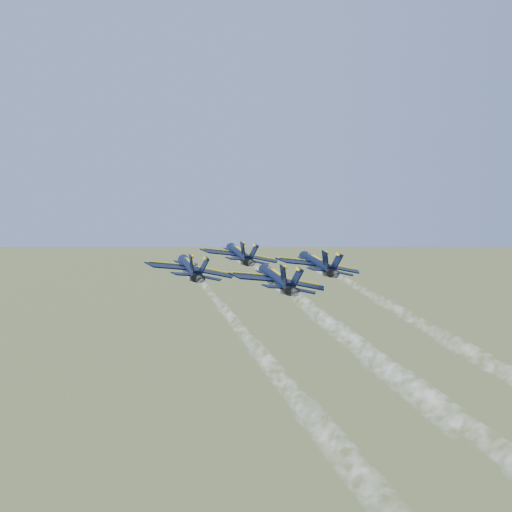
{
  "coord_description": "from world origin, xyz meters",
  "views": [
    {
      "loc": [
        -5.38,
        -106.73,
        122.12
      ],
      "look_at": [
        -3.25,
        2.37,
        107.41
      ],
      "focal_mm": 55.0,
      "sensor_mm": 36.0,
      "label": 1
    }
  ],
  "objects_px": {
    "jet_left": "(189,268)",
    "jet_slot": "(276,279)",
    "jet_right": "(316,264)",
    "jet_lead": "(239,254)"
  },
  "relations": [
    {
      "from": "jet_lead",
      "to": "jet_left",
      "type": "height_order",
      "value": "same"
    },
    {
      "from": "jet_right",
      "to": "jet_left",
      "type": "bearing_deg",
      "value": 179.04
    },
    {
      "from": "jet_right",
      "to": "jet_slot",
      "type": "relative_size",
      "value": 1.0
    },
    {
      "from": "jet_right",
      "to": "jet_lead",
      "type": "bearing_deg",
      "value": 123.83
    },
    {
      "from": "jet_lead",
      "to": "jet_right",
      "type": "distance_m",
      "value": 15.18
    },
    {
      "from": "jet_left",
      "to": "jet_slot",
      "type": "bearing_deg",
      "value": -52.42
    },
    {
      "from": "jet_slot",
      "to": "jet_right",
      "type": "bearing_deg",
      "value": 51.84
    },
    {
      "from": "jet_left",
      "to": "jet_slot",
      "type": "height_order",
      "value": "same"
    },
    {
      "from": "jet_lead",
      "to": "jet_left",
      "type": "relative_size",
      "value": 1.0
    },
    {
      "from": "jet_left",
      "to": "jet_slot",
      "type": "xyz_separation_m",
      "value": [
        11.3,
        -9.49,
        0.0
      ]
    }
  ]
}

